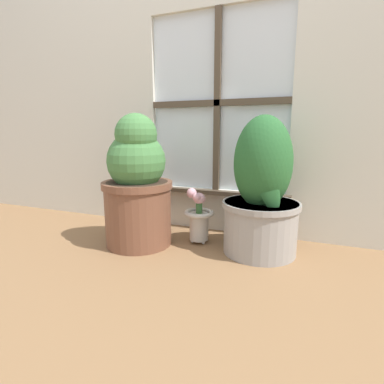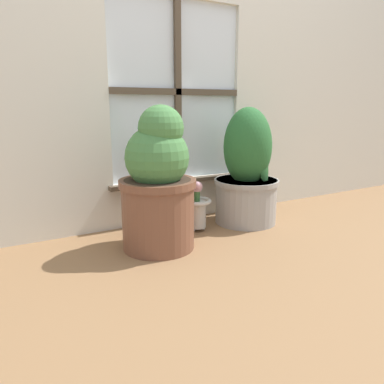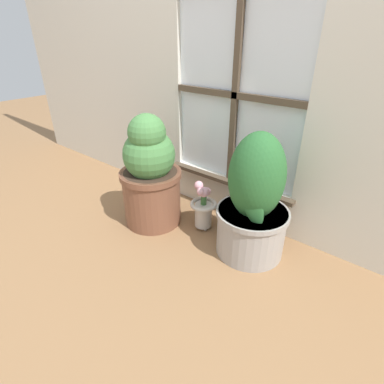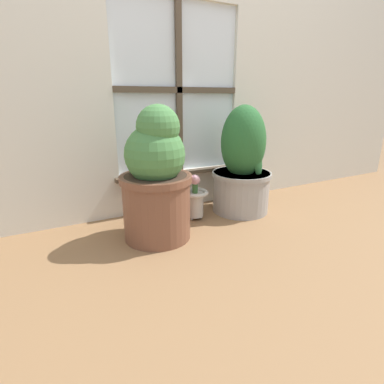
# 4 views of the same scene
# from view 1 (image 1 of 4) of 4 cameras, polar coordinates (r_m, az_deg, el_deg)

# --- Properties ---
(ground_plane) EXTENTS (10.00, 10.00, 0.00)m
(ground_plane) POSITION_cam_1_polar(r_m,az_deg,el_deg) (1.42, -2.44, -13.74)
(ground_plane) COLOR olive
(wall_with_window) EXTENTS (4.40, 0.10, 2.50)m
(wall_with_window) POSITION_cam_1_polar(r_m,az_deg,el_deg) (1.94, 5.27, 31.55)
(wall_with_window) COLOR silver
(wall_with_window) RESTS_ON ground_plane
(potted_plant_left) EXTENTS (0.37, 0.37, 0.69)m
(potted_plant_left) POSITION_cam_1_polar(r_m,az_deg,el_deg) (1.60, -10.35, 1.15)
(potted_plant_left) COLOR brown
(potted_plant_left) RESTS_ON ground_plane
(potted_plant_right) EXTENTS (0.38, 0.38, 0.68)m
(potted_plant_right) POSITION_cam_1_polar(r_m,az_deg,el_deg) (1.50, 13.09, -0.69)
(potted_plant_right) COLOR #9E9993
(potted_plant_right) RESTS_ON ground_plane
(flower_vase) EXTENTS (0.16, 0.16, 0.30)m
(flower_vase) POSITION_cam_1_polar(r_m,az_deg,el_deg) (1.64, 1.27, -4.73)
(flower_vase) COLOR #BCB7AD
(flower_vase) RESTS_ON ground_plane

